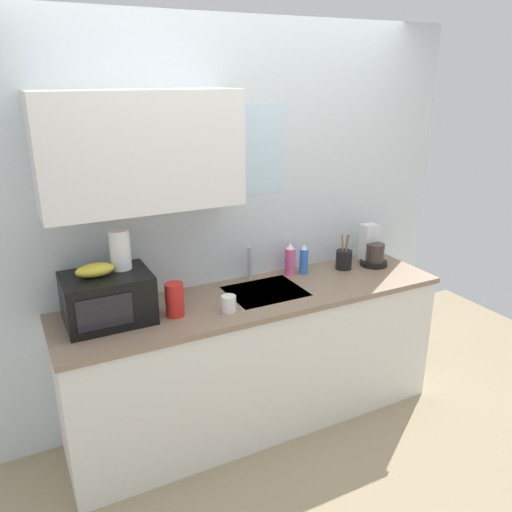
{
  "coord_description": "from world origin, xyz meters",
  "views": [
    {
      "loc": [
        -1.31,
        -2.56,
        2.17
      ],
      "look_at": [
        0.0,
        0.0,
        1.15
      ],
      "focal_mm": 36.04,
      "sensor_mm": 36.0,
      "label": 1
    }
  ],
  "objects_px": {
    "dish_soap_bottle_blue": "(304,260)",
    "cereal_canister": "(175,300)",
    "banana_bunch": "(95,270)",
    "paper_towel_roll": "(120,250)",
    "utensil_crock": "(344,259)",
    "microwave": "(108,298)",
    "dish_soap_bottle_pink": "(290,260)",
    "mug_white": "(229,304)",
    "coffee_maker": "(372,250)"
  },
  "relations": [
    {
      "from": "coffee_maker",
      "to": "mug_white",
      "type": "xyz_separation_m",
      "value": [
        -1.22,
        -0.25,
        -0.06
      ]
    },
    {
      "from": "dish_soap_bottle_blue",
      "to": "mug_white",
      "type": "bearing_deg",
      "value": -155.95
    },
    {
      "from": "banana_bunch",
      "to": "utensil_crock",
      "type": "distance_m",
      "value": 1.68
    },
    {
      "from": "banana_bunch",
      "to": "paper_towel_roll",
      "type": "distance_m",
      "value": 0.18
    },
    {
      "from": "banana_bunch",
      "to": "coffee_maker",
      "type": "distance_m",
      "value": 1.9
    },
    {
      "from": "coffee_maker",
      "to": "dish_soap_bottle_blue",
      "type": "height_order",
      "value": "coffee_maker"
    },
    {
      "from": "coffee_maker",
      "to": "dish_soap_bottle_pink",
      "type": "height_order",
      "value": "coffee_maker"
    },
    {
      "from": "cereal_canister",
      "to": "coffee_maker",
      "type": "bearing_deg",
      "value": 6.02
    },
    {
      "from": "paper_towel_roll",
      "to": "dish_soap_bottle_pink",
      "type": "distance_m",
      "value": 1.16
    },
    {
      "from": "microwave",
      "to": "paper_towel_roll",
      "type": "relative_size",
      "value": 2.09
    },
    {
      "from": "dish_soap_bottle_blue",
      "to": "banana_bunch",
      "type": "bearing_deg",
      "value": -175.06
    },
    {
      "from": "microwave",
      "to": "cereal_canister",
      "type": "bearing_deg",
      "value": -16.13
    },
    {
      "from": "banana_bunch",
      "to": "cereal_canister",
      "type": "bearing_deg",
      "value": -14.38
    },
    {
      "from": "cereal_canister",
      "to": "paper_towel_roll",
      "type": "bearing_deg",
      "value": 147.99
    },
    {
      "from": "paper_towel_roll",
      "to": "mug_white",
      "type": "relative_size",
      "value": 2.32
    },
    {
      "from": "paper_towel_roll",
      "to": "dish_soap_bottle_blue",
      "type": "xyz_separation_m",
      "value": [
        1.22,
        0.07,
        -0.28
      ]
    },
    {
      "from": "coffee_maker",
      "to": "dish_soap_bottle_pink",
      "type": "relative_size",
      "value": 1.29
    },
    {
      "from": "paper_towel_roll",
      "to": "mug_white",
      "type": "height_order",
      "value": "paper_towel_roll"
    },
    {
      "from": "utensil_crock",
      "to": "cereal_canister",
      "type": "bearing_deg",
      "value": -172.4
    },
    {
      "from": "microwave",
      "to": "dish_soap_bottle_blue",
      "type": "distance_m",
      "value": 1.32
    },
    {
      "from": "mug_white",
      "to": "paper_towel_roll",
      "type": "bearing_deg",
      "value": 155.5
    },
    {
      "from": "banana_bunch",
      "to": "dish_soap_bottle_blue",
      "type": "distance_m",
      "value": 1.39
    },
    {
      "from": "dish_soap_bottle_pink",
      "to": "utensil_crock",
      "type": "xyz_separation_m",
      "value": [
        0.39,
        -0.08,
        -0.03
      ]
    },
    {
      "from": "microwave",
      "to": "banana_bunch",
      "type": "relative_size",
      "value": 2.3
    },
    {
      "from": "dish_soap_bottle_blue",
      "to": "cereal_canister",
      "type": "height_order",
      "value": "dish_soap_bottle_blue"
    },
    {
      "from": "microwave",
      "to": "mug_white",
      "type": "xyz_separation_m",
      "value": [
        0.63,
        -0.19,
        -0.09
      ]
    },
    {
      "from": "banana_bunch",
      "to": "mug_white",
      "type": "distance_m",
      "value": 0.75
    },
    {
      "from": "cereal_canister",
      "to": "mug_white",
      "type": "bearing_deg",
      "value": -17.43
    },
    {
      "from": "cereal_canister",
      "to": "banana_bunch",
      "type": "bearing_deg",
      "value": 165.62
    },
    {
      "from": "microwave",
      "to": "paper_towel_roll",
      "type": "bearing_deg",
      "value": 27.17
    },
    {
      "from": "banana_bunch",
      "to": "dish_soap_bottle_blue",
      "type": "xyz_separation_m",
      "value": [
        1.37,
        0.12,
        -0.21
      ]
    },
    {
      "from": "cereal_canister",
      "to": "utensil_crock",
      "type": "height_order",
      "value": "utensil_crock"
    },
    {
      "from": "coffee_maker",
      "to": "cereal_canister",
      "type": "xyz_separation_m",
      "value": [
        -1.5,
        -0.16,
        -0.01
      ]
    },
    {
      "from": "paper_towel_roll",
      "to": "utensil_crock",
      "type": "relative_size",
      "value": 0.87
    },
    {
      "from": "banana_bunch",
      "to": "coffee_maker",
      "type": "height_order",
      "value": "banana_bunch"
    },
    {
      "from": "paper_towel_roll",
      "to": "coffee_maker",
      "type": "height_order",
      "value": "paper_towel_roll"
    },
    {
      "from": "dish_soap_bottle_blue",
      "to": "cereal_canister",
      "type": "distance_m",
      "value": 1.0
    },
    {
      "from": "paper_towel_roll",
      "to": "cereal_canister",
      "type": "distance_m",
      "value": 0.4
    },
    {
      "from": "mug_white",
      "to": "dish_soap_bottle_blue",
      "type": "bearing_deg",
      "value": 24.05
    },
    {
      "from": "mug_white",
      "to": "utensil_crock",
      "type": "height_order",
      "value": "utensil_crock"
    },
    {
      "from": "utensil_crock",
      "to": "dish_soap_bottle_pink",
      "type": "bearing_deg",
      "value": 168.38
    },
    {
      "from": "dish_soap_bottle_blue",
      "to": "dish_soap_bottle_pink",
      "type": "bearing_deg",
      "value": 161.22
    },
    {
      "from": "microwave",
      "to": "paper_towel_roll",
      "type": "distance_m",
      "value": 0.27
    },
    {
      "from": "microwave",
      "to": "mug_white",
      "type": "relative_size",
      "value": 4.84
    },
    {
      "from": "banana_bunch",
      "to": "mug_white",
      "type": "bearing_deg",
      "value": -15.69
    },
    {
      "from": "paper_towel_roll",
      "to": "dish_soap_bottle_pink",
      "type": "height_order",
      "value": "paper_towel_roll"
    },
    {
      "from": "microwave",
      "to": "cereal_canister",
      "type": "relative_size",
      "value": 2.41
    },
    {
      "from": "mug_white",
      "to": "coffee_maker",
      "type": "bearing_deg",
      "value": 11.54
    },
    {
      "from": "banana_bunch",
      "to": "cereal_canister",
      "type": "xyz_separation_m",
      "value": [
        0.39,
        -0.1,
        -0.21
      ]
    },
    {
      "from": "microwave",
      "to": "coffee_maker",
      "type": "height_order",
      "value": "coffee_maker"
    }
  ]
}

